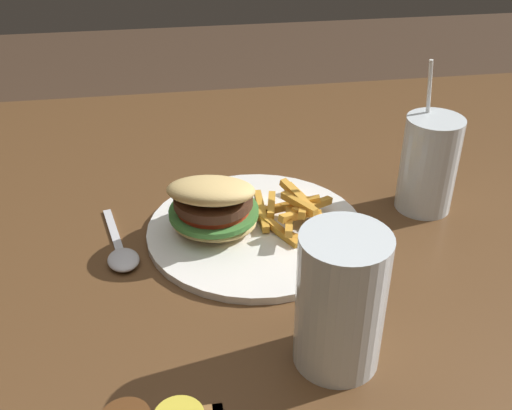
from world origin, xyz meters
The scene contains 5 objects.
dining_table centered at (0.00, 0.00, 0.69)m, with size 1.64×1.35×0.77m.
meal_plate_near centered at (0.10, -0.17, 0.80)m, with size 0.28×0.28×0.10m.
beer_glass centered at (0.04, 0.05, 0.84)m, with size 0.08×0.08×0.14m.
juice_glass centered at (-0.15, -0.20, 0.83)m, with size 0.07×0.07×0.20m.
spoon centered at (0.25, -0.14, 0.78)m, with size 0.05×0.15×0.01m.
Camera 1 is at (0.18, 0.45, 1.21)m, focal length 42.00 mm.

